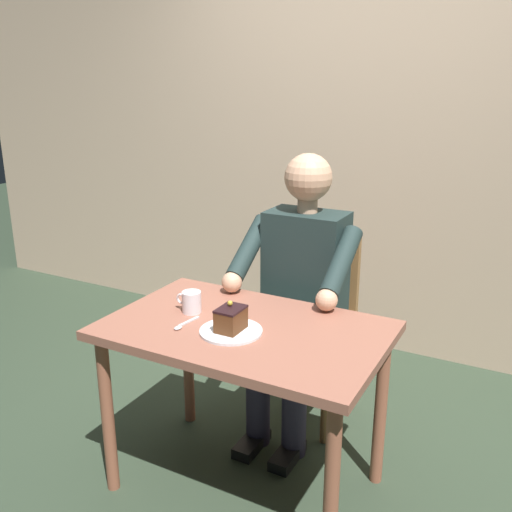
# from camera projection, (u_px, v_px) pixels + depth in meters

# --- Properties ---
(ground_plane) EXTENTS (14.00, 14.00, 0.00)m
(ground_plane) POSITION_uv_depth(u_px,v_px,m) (246.00, 483.00, 2.34)
(ground_plane) COLOR #303F2E
(cafe_rear_panel) EXTENTS (6.40, 0.12, 3.00)m
(cafe_rear_panel) POSITION_uv_depth(u_px,v_px,m) (378.00, 100.00, 3.21)
(cafe_rear_panel) COLOR #D3B295
(cafe_rear_panel) RESTS_ON ground
(dining_table) EXTENTS (1.06, 0.67, 0.72)m
(dining_table) POSITION_uv_depth(u_px,v_px,m) (245.00, 348.00, 2.15)
(dining_table) COLOR #985C49
(dining_table) RESTS_ON ground
(chair) EXTENTS (0.42, 0.42, 0.92)m
(chair) POSITION_uv_depth(u_px,v_px,m) (312.00, 314.00, 2.75)
(chair) COLOR olive
(chair) RESTS_ON ground
(seated_person) EXTENTS (0.53, 0.58, 1.30)m
(seated_person) POSITION_uv_depth(u_px,v_px,m) (299.00, 291.00, 2.56)
(seated_person) COLOR #213231
(seated_person) RESTS_ON ground
(dessert_plate) EXTENTS (0.23, 0.23, 0.01)m
(dessert_plate) POSITION_uv_depth(u_px,v_px,m) (231.00, 331.00, 2.07)
(dessert_plate) COLOR white
(dessert_plate) RESTS_ON dining_table
(cake_slice) EXTENTS (0.09, 0.11, 0.11)m
(cake_slice) POSITION_uv_depth(u_px,v_px,m) (231.00, 319.00, 2.05)
(cake_slice) COLOR #5A3218
(cake_slice) RESTS_ON dessert_plate
(coffee_cup) EXTENTS (0.11, 0.08, 0.09)m
(coffee_cup) POSITION_uv_depth(u_px,v_px,m) (191.00, 301.00, 2.24)
(coffee_cup) COLOR white
(coffee_cup) RESTS_ON dining_table
(dessert_spoon) EXTENTS (0.03, 0.14, 0.01)m
(dessert_spoon) POSITION_uv_depth(u_px,v_px,m) (183.00, 325.00, 2.12)
(dessert_spoon) COLOR silver
(dessert_spoon) RESTS_ON dining_table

